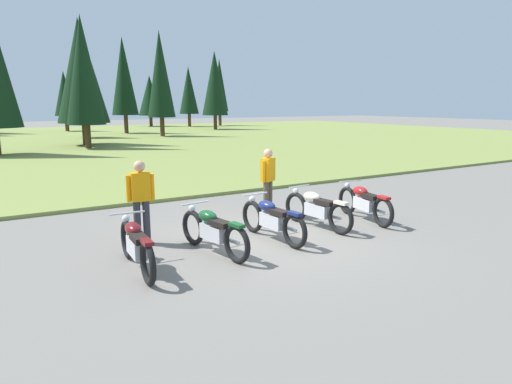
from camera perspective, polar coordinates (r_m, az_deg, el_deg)
name	(u,v)px	position (r m, az deg, el deg)	size (l,w,h in m)	color
ground_plane	(271,240)	(9.42, 1.91, -5.98)	(140.00, 140.00, 0.00)	slate
grass_moorland	(61,143)	(34.60, -23.21, 5.68)	(80.00, 44.00, 0.10)	olive
forest_treeline	(38,79)	(40.98, -25.61, 12.57)	(40.54, 27.65, 8.87)	#47331E
motorcycle_maroon	(136,245)	(7.88, -14.72, -6.44)	(0.62, 2.10, 0.88)	black
motorcycle_british_green	(213,230)	(8.52, -5.38, -4.81)	(0.66, 2.09, 0.88)	black
motorcycle_navy	(272,219)	(9.31, 2.02, -3.38)	(0.62, 2.10, 0.88)	black
motorcycle_cream	(317,209)	(10.31, 7.61, -2.06)	(0.62, 2.10, 0.88)	black
motorcycle_red	(364,202)	(11.16, 13.35, -1.25)	(0.62, 2.09, 0.88)	black
rider_in_hivis_vest	(268,178)	(11.19, 1.51, 1.74)	(0.49, 0.37, 1.67)	#4C4233
rider_with_back_turned	(141,197)	(9.19, -14.19, -0.65)	(0.55, 0.26, 1.67)	#2D2D38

